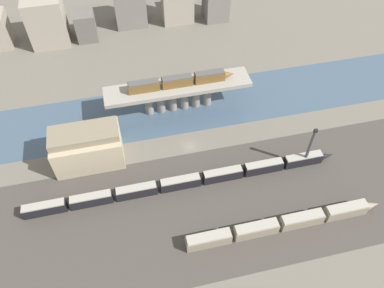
{
  "coord_description": "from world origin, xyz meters",
  "views": [
    {
      "loc": [
        -17.08,
        -77.06,
        93.75
      ],
      "look_at": [
        0.0,
        -2.76,
        4.21
      ],
      "focal_mm": 35.0,
      "sensor_mm": 36.0,
      "label": 1
    }
  ],
  "objects": [
    {
      "name": "ground_plane",
      "position": [
        0.0,
        0.0,
        0.0
      ],
      "size": [
        400.0,
        400.0,
        0.0
      ],
      "primitive_type": "plane",
      "color": "#666056"
    },
    {
      "name": "railbed_yard",
      "position": [
        0.0,
        -24.0,
        0.0
      ],
      "size": [
        280.0,
        42.0,
        0.01
      ],
      "primitive_type": "cube",
      "color": "#423D38",
      "rests_on": "ground"
    },
    {
      "name": "river_water",
      "position": [
        0.0,
        18.48,
        0.0
      ],
      "size": [
        320.0,
        25.07,
        0.01
      ],
      "primitive_type": "cube",
      "color": "#3D5166",
      "rests_on": "ground"
    },
    {
      "name": "bridge",
      "position": [
        0.0,
        18.48,
        7.71
      ],
      "size": [
        50.03,
        9.55,
        10.54
      ],
      "color": "gray",
      "rests_on": "ground"
    },
    {
      "name": "train_on_bridge",
      "position": [
        1.08,
        18.48,
        12.3
      ],
      "size": [
        36.35,
        2.95,
        3.62
      ],
      "color": "brown",
      "rests_on": "bridge"
    },
    {
      "name": "train_yard_near",
      "position": [
        18.55,
        -34.35,
        2.0
      ],
      "size": [
        56.2,
        3.09,
        4.08
      ],
      "color": "gray",
      "rests_on": "ground"
    },
    {
      "name": "train_yard_mid",
      "position": [
        -5.01,
        -14.81,
        1.9
      ],
      "size": [
        94.53,
        2.67,
        3.87
      ],
      "color": "black",
      "rests_on": "ground"
    },
    {
      "name": "warehouse_building",
      "position": [
        -31.84,
        1.81,
        6.22
      ],
      "size": [
        20.77,
        12.58,
        13.08
      ],
      "color": "tan",
      "rests_on": "ground"
    },
    {
      "name": "signal_tower",
      "position": [
        33.09,
        -15.3,
        7.97
      ],
      "size": [
        1.0,
        0.95,
        16.2
      ],
      "color": "#4C4C51",
      "rests_on": "ground"
    },
    {
      "name": "city_block_left",
      "position": [
        -44.37,
        70.76,
        10.0
      ],
      "size": [
        14.97,
        13.65,
        19.99
      ],
      "primitive_type": "cube",
      "color": "gray",
      "rests_on": "ground"
    },
    {
      "name": "city_block_center",
      "position": [
        -29.46,
        70.22,
        5.97
      ],
      "size": [
        8.34,
        9.98,
        11.95
      ],
      "primitive_type": "cube",
      "color": "#605B56",
      "rests_on": "ground"
    },
    {
      "name": "city_block_right",
      "position": [
        -9.61,
        77.68,
        9.52
      ],
      "size": [
        13.39,
        12.02,
        19.03
      ],
      "primitive_type": "cube",
      "color": "slate",
      "rests_on": "ground"
    }
  ]
}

